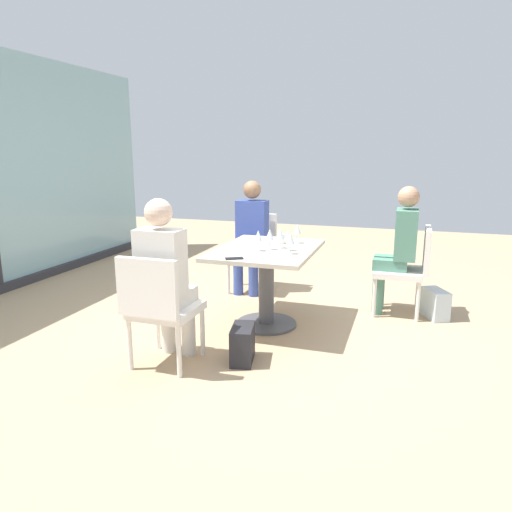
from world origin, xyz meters
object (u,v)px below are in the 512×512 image
Objects in this scene: chair_far_left at (159,304)px; handbag_1 at (243,344)px; person_far_right at (250,231)px; wine_glass_4 at (280,234)px; handbag_0 at (435,304)px; dining_table_main at (266,269)px; chair_front_right at (409,265)px; person_far_left at (165,273)px; person_front_right at (399,244)px; wine_glass_5 at (288,236)px; wine_glass_0 at (290,239)px; cell_phone_on_table at (234,258)px; wine_glass_2 at (258,236)px; wine_glass_1 at (270,235)px; wine_glass_3 at (297,229)px; chair_far_right at (254,247)px; coffee_cup at (281,239)px.

chair_far_left is 2.90× the size of handbag_1.
wine_glass_4 is (-0.94, -0.60, 0.16)m from person_far_right.
person_far_right reaches higher than handbag_0.
chair_front_right reaches higher than dining_table_main.
handbag_0 is (0.69, -1.50, -0.39)m from dining_table_main.
person_far_right reaches higher than dining_table_main.
chair_far_left is 0.69× the size of person_far_left.
person_front_right is 1.00× the size of person_far_right.
wine_glass_0 is at bearing -156.87° from wine_glass_5.
chair_far_left is at bearing 120.04° from cell_phone_on_table.
person_front_right is 6.81× the size of wine_glass_2.
person_front_right is at bearing -55.81° from wine_glass_4.
wine_glass_0 is at bearing 132.82° from chair_front_right.
person_far_right is 1.17m from wine_glass_1.
person_far_left is 4.20× the size of handbag_1.
wine_glass_4 is at bearing -37.60° from wine_glass_1.
person_far_left is 1.11m from wine_glass_0.
chair_far_left is 6.04× the size of cell_phone_on_table.
wine_glass_1 is (-0.77, 1.19, 0.37)m from chair_front_right.
person_far_left is 1.47m from wine_glass_3.
handbag_0 is (-0.03, -0.26, -0.36)m from chair_front_right.
chair_far_right is at bearing 78.10° from chair_front_right.
wine_glass_3 is at bearing -23.97° from wine_glass_1.
dining_table_main is 1.10m from person_far_left.
person_front_right reaches higher than chair_far_left.
person_front_right reaches higher than wine_glass_0.
chair_front_right is 0.69× the size of person_far_left.
coffee_cup reaches higher than dining_table_main.
dining_table_main is at bearing 56.29° from wine_glass_0.
wine_glass_3 is (1.39, -0.69, 0.37)m from chair_far_left.
wine_glass_5 is 2.06× the size of coffee_cup.
dining_table_main is 1.19m from chair_far_left.
wine_glass_0 is at bearing 98.35° from handbag_0.
wine_glass_4 is at bearing -16.04° from handbag_1.
wine_glass_2 is (-1.12, -0.45, 0.16)m from person_far_right.
wine_glass_2 is at bearing 165.20° from coffee_cup.
dining_table_main is 6.25× the size of wine_glass_4.
person_far_left is 1.19m from wine_glass_4.
chair_far_left is 4.70× the size of wine_glass_2.
dining_table_main is 0.35m from coffee_cup.
chair_far_right is at bearing 4.12° from handbag_1.
wine_glass_1 is 0.31m from coffee_cup.
chair_far_left is 4.70× the size of wine_glass_5.
coffee_cup is at bearing -12.87° from handbag_1.
chair_front_right and chair_far_right have the same top height.
wine_glass_1 is (-1.14, -0.53, 0.37)m from chair_far_right.
handbag_1 is (-0.62, 0.21, -0.72)m from wine_glass_0.
coffee_cup is at bearing 114.32° from person_front_right.
chair_far_right is 6.04× the size of cell_phone_on_table.
wine_glass_4 is at bearing -30.60° from person_far_left.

